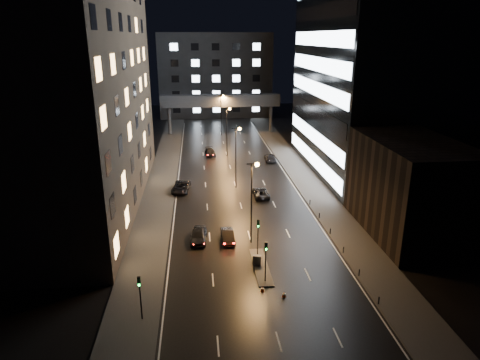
{
  "coord_description": "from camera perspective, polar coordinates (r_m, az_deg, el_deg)",
  "views": [
    {
      "loc": [
        -6.13,
        -38.61,
        23.85
      ],
      "look_at": [
        -0.13,
        20.08,
        4.0
      ],
      "focal_mm": 32.0,
      "sensor_mm": 36.0,
      "label": 1
    }
  ],
  "objects": [
    {
      "name": "car_away_c",
      "position": [
        69.71,
        -7.86,
        -0.92
      ],
      "size": [
        3.27,
        5.83,
        1.54
      ],
      "primitive_type": "imported",
      "rotation": [
        0.0,
        0.0,
        -0.13
      ],
      "color": "black",
      "rests_on": "ground"
    },
    {
      "name": "utility_cabinet",
      "position": [
        47.36,
        2.27,
        -10.63
      ],
      "size": [
        1.0,
        0.7,
        1.17
      ],
      "primitive_type": "cube",
      "rotation": [
        0.0,
        0.0,
        -0.24
      ],
      "color": "#4C4C4E",
      "rests_on": "median_island"
    },
    {
      "name": "building_right_low",
      "position": [
        57.17,
        21.72,
        -0.97
      ],
      "size": [
        10.0,
        18.0,
        12.0
      ],
      "primitive_type": "cube",
      "color": "black",
      "rests_on": "ground"
    },
    {
      "name": "car_away_b",
      "position": [
        52.75,
        -1.64,
        -7.48
      ],
      "size": [
        1.58,
        4.13,
        1.34
      ],
      "primitive_type": "imported",
      "rotation": [
        0.0,
        0.0,
        0.04
      ],
      "color": "black",
      "rests_on": "ground"
    },
    {
      "name": "median_island",
      "position": [
        47.5,
        2.79,
        -11.47
      ],
      "size": [
        1.6,
        8.0,
        0.15
      ],
      "primitive_type": "cube",
      "color": "#383533",
      "rests_on": "ground"
    },
    {
      "name": "cone_a",
      "position": [
        42.8,
        5.88,
        -14.93
      ],
      "size": [
        0.49,
        0.49,
        0.56
      ],
      "primitive_type": "cone",
      "rotation": [
        0.0,
        0.0,
        -0.22
      ],
      "color": "#DF440B",
      "rests_on": "ground"
    },
    {
      "name": "ground",
      "position": [
        82.38,
        -1.32,
        1.76
      ],
      "size": [
        160.0,
        160.0,
        0.0
      ],
      "primitive_type": "plane",
      "color": "black",
      "rests_on": "ground"
    },
    {
      "name": "car_away_d",
      "position": [
        90.3,
        -4.0,
        3.7
      ],
      "size": [
        2.35,
        4.97,
        1.4
      ],
      "primitive_type": "imported",
      "rotation": [
        0.0,
        0.0,
        0.08
      ],
      "color": "black",
      "rests_on": "ground"
    },
    {
      "name": "car_toward_a",
      "position": [
        66.9,
        2.79,
        -1.7
      ],
      "size": [
        2.31,
        4.88,
        1.35
      ],
      "primitive_type": "imported",
      "rotation": [
        0.0,
        0.0,
        3.16
      ],
      "color": "black",
      "rests_on": "ground"
    },
    {
      "name": "traffic_signal_corner",
      "position": [
        39.1,
        -13.2,
        -14.28
      ],
      "size": [
        0.28,
        0.34,
        4.4
      ],
      "color": "black",
      "rests_on": "ground"
    },
    {
      "name": "building_left",
      "position": [
        64.83,
        -21.11,
        14.0
      ],
      "size": [
        15.0,
        48.0,
        40.0
      ],
      "primitive_type": "cube",
      "color": "#2D2319",
      "rests_on": "ground"
    },
    {
      "name": "streetlight_near",
      "position": [
        50.13,
        1.74,
        -1.66
      ],
      "size": [
        1.45,
        0.5,
        10.15
      ],
      "color": "black",
      "rests_on": "ground"
    },
    {
      "name": "traffic_signal_near",
      "position": [
        48.27,
        2.41,
        -6.89
      ],
      "size": [
        0.28,
        0.34,
        4.4
      ],
      "color": "black",
      "rests_on": "median_island"
    },
    {
      "name": "car_away_a",
      "position": [
        52.81,
        -5.54,
        -7.38
      ],
      "size": [
        2.26,
        4.81,
        1.59
      ],
      "primitive_type": "imported",
      "rotation": [
        0.0,
        0.0,
        -0.08
      ],
      "color": "black",
      "rests_on": "ground"
    },
    {
      "name": "building_far",
      "position": [
        137.22,
        -3.35,
        13.82
      ],
      "size": [
        34.0,
        14.0,
        25.0
      ],
      "primitive_type": "cube",
      "color": "#333335",
      "rests_on": "ground"
    },
    {
      "name": "building_right_glass",
      "position": [
        80.86,
        17.58,
        16.82
      ],
      "size": [
        20.0,
        36.0,
        45.0
      ],
      "primitive_type": "cube",
      "color": "black",
      "rests_on": "ground"
    },
    {
      "name": "cone_b",
      "position": [
        43.44,
        2.99,
        -14.3
      ],
      "size": [
        0.52,
        0.52,
        0.55
      ],
      "primitive_type": "cone",
      "rotation": [
        0.0,
        0.0,
        -0.34
      ],
      "color": "#EA430C",
      "rests_on": "ground"
    },
    {
      "name": "streetlight_mid_a",
      "position": [
        69.12,
        -0.43,
        4.06
      ],
      "size": [
        1.45,
        0.5,
        10.15
      ],
      "color": "black",
      "rests_on": "ground"
    },
    {
      "name": "sidewalk_left",
      "position": [
        77.62,
        -10.26,
        0.45
      ],
      "size": [
        5.0,
        110.0,
        0.15
      ],
      "primitive_type": "cube",
      "color": "#383533",
      "rests_on": "ground"
    },
    {
      "name": "bollard_row",
      "position": [
        53.38,
        12.74,
        -7.9
      ],
      "size": [
        0.12,
        25.12,
        0.9
      ],
      "color": "black",
      "rests_on": "ground"
    },
    {
      "name": "car_toward_b",
      "position": [
        86.23,
        4.04,
        3.0
      ],
      "size": [
        2.38,
        5.19,
        1.47
      ],
      "primitive_type": "imported",
      "rotation": [
        0.0,
        0.0,
        3.08
      ],
      "color": "black",
      "rests_on": "ground"
    },
    {
      "name": "traffic_signal_far",
      "position": [
        43.43,
        3.45,
        -9.99
      ],
      "size": [
        0.28,
        0.34,
        4.4
      ],
      "color": "black",
      "rests_on": "median_island"
    },
    {
      "name": "streetlight_mid_b",
      "position": [
        88.55,
        -1.66,
        7.29
      ],
      "size": [
        1.45,
        0.5,
        10.15
      ],
      "color": "black",
      "rests_on": "ground"
    },
    {
      "name": "skybridge",
      "position": [
        109.88,
        -2.62,
        10.46
      ],
      "size": [
        30.0,
        3.0,
        10.0
      ],
      "color": "#333335",
      "rests_on": "ground"
    },
    {
      "name": "sidewalk_right",
      "position": [
        79.57,
        7.98,
        1.03
      ],
      "size": [
        5.0,
        110.0,
        0.15
      ],
      "primitive_type": "cube",
      "color": "#383533",
      "rests_on": "ground"
    },
    {
      "name": "streetlight_far",
      "position": [
        108.2,
        -2.46,
        9.35
      ],
      "size": [
        1.45,
        0.5,
        10.15
      ],
      "color": "black",
      "rests_on": "ground"
    }
  ]
}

